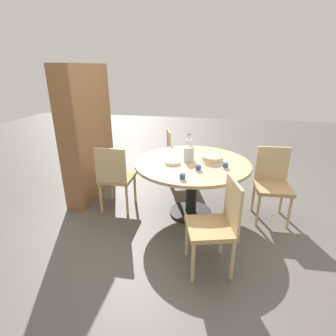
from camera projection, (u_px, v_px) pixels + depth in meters
The scene contains 14 objects.
ground_plane at pixel (191, 213), 3.51m from camera, with size 14.00×14.00×0.00m, color #56514C.
dining_table at pixel (192, 172), 3.30m from camera, with size 1.43×1.43×0.73m.
chair_a at pixel (177, 155), 4.26m from camera, with size 0.52×0.52×0.91m.
chair_b at pixel (115, 176), 3.44m from camera, with size 0.42×0.42×0.91m.
chair_c at pixel (217, 223), 2.41m from camera, with size 0.52×0.52×0.91m.
chair_d at pixel (272, 182), 3.26m from camera, with size 0.44×0.44×0.91m.
bookshelf at pixel (89, 135), 3.74m from camera, with size 1.10×0.28×1.87m.
coffee_pot at pixel (189, 154), 3.23m from camera, with size 0.13×0.13×0.22m.
water_bottle at pixel (189, 148), 3.35m from camera, with size 0.08×0.08×0.32m.
cake_main at pixel (213, 159), 3.23m from camera, with size 0.29×0.29×0.08m.
cup_a at pixel (225, 166), 3.03m from camera, with size 0.12×0.12×0.06m.
cup_b at pixel (182, 177), 2.73m from camera, with size 0.12×0.12×0.06m.
cup_c at pixel (198, 168), 2.97m from camera, with size 0.12×0.12×0.06m.
plate_stack at pixel (172, 162), 3.18m from camera, with size 0.19×0.19×0.04m.
Camera 1 is at (-3.06, -0.27, 1.84)m, focal length 28.00 mm.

